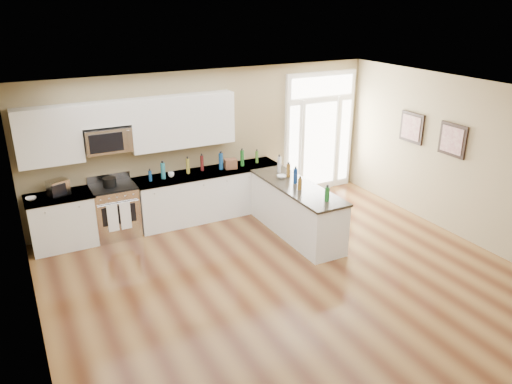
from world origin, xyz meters
The scene contains 20 objects.
ground centered at (0.00, 0.00, 0.00)m, with size 8.00×8.00×0.00m, color #462413.
room_shell centered at (0.00, 0.00, 1.71)m, with size 8.00×8.00×8.00m.
back_cabinet_left centered at (-2.87, 3.69, 0.44)m, with size 1.10×0.66×0.94m.
back_cabinet_right centered at (-0.16, 3.69, 0.44)m, with size 2.85×0.66×0.94m.
peninsula_cabinet centered at (0.93, 2.24, 0.43)m, with size 0.69×2.32×0.94m.
upper_cabinet_left centered at (-2.88, 3.83, 1.93)m, with size 1.04×0.33×0.95m, color silver.
upper_cabinet_right centered at (-0.57, 3.83, 1.93)m, with size 1.94×0.33×0.95m, color silver.
upper_cabinet_short centered at (-1.95, 3.83, 2.20)m, with size 0.82×0.33×0.40m, color silver.
microwave centered at (-1.95, 3.80, 1.76)m, with size 0.78×0.41×0.42m.
entry_door centered at (2.55, 3.95, 1.30)m, with size 1.70×0.10×2.60m.
wall_art_near centered at (3.47, 2.20, 1.70)m, with size 0.05×0.58×0.58m.
wall_art_far centered at (3.47, 1.20, 1.70)m, with size 0.05×0.58×0.58m.
kitchen_range centered at (-1.97, 3.69, 0.48)m, with size 0.76×0.68×1.08m.
stockpot centered at (-2.02, 3.68, 1.04)m, with size 0.23×0.23×0.18m, color black.
toaster_oven centered at (-2.86, 3.70, 1.07)m, with size 0.31×0.24×0.27m, color silver.
cardboard_box centered at (0.28, 3.63, 1.03)m, with size 0.23×0.17×0.19m, color brown.
bowl_left centered at (-3.30, 3.68, 0.96)m, with size 0.17×0.17×0.04m, color white.
bowl_peninsula centered at (0.88, 2.70, 0.97)m, with size 0.17×0.17×0.05m, color white.
cup_counter centered at (-0.90, 3.69, 0.99)m, with size 0.11×0.11×0.09m, color white.
counter_bottles centered at (0.28, 3.12, 1.08)m, with size 2.39×2.45×0.32m.
Camera 1 is at (-3.51, -4.73, 4.05)m, focal length 35.00 mm.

